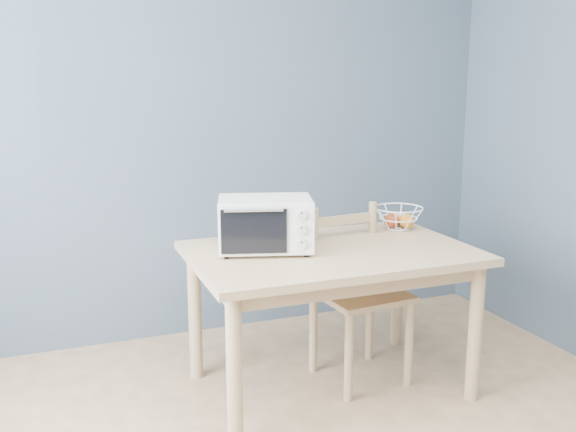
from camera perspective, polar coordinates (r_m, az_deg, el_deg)
name	(u,v)px	position (r m, az deg, el deg)	size (l,w,h in m)	color
room	(361,185)	(1.80, 6.49, 2.75)	(4.01, 4.51, 2.61)	tan
dining_table	(331,269)	(3.25, 3.82, -4.69)	(1.40, 0.90, 0.75)	tan
toaster_oven	(262,224)	(3.15, -2.35, -0.68)	(0.52, 0.43, 0.27)	white
fruit_basket	(398,218)	(3.68, 9.74, -0.16)	(0.31, 0.31, 0.13)	white
dining_chair	(357,295)	(3.46, 6.11, -7.04)	(0.47, 0.47, 0.92)	tan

